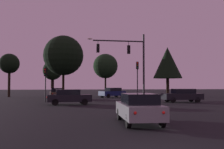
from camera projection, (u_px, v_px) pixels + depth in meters
ground_plane at (92, 101)px, 31.65m from camera, size 168.00×168.00×0.00m
traffic_signal_mast_arm at (129, 57)px, 28.40m from camera, size 6.16×0.41×7.40m
traffic_light_corner_left at (137, 73)px, 32.48m from camera, size 0.33×0.37×4.79m
traffic_light_corner_right at (45, 78)px, 29.75m from camera, size 0.37×0.39×3.84m
car_nearside_lane at (139, 108)px, 13.64m from camera, size 1.97×4.54×1.52m
car_crossing_left at (69, 97)px, 26.42m from camera, size 4.45×2.18×1.52m
car_crossing_right at (182, 95)px, 30.23m from camera, size 4.48×1.84×1.52m
car_far_lane at (113, 92)px, 41.58m from camera, size 4.42×3.41×1.52m
car_parked_lot at (56, 93)px, 37.68m from camera, size 2.14×4.62×1.52m
tree_behind_sign at (63, 56)px, 32.73m from camera, size 4.89×4.89×8.02m
tree_left_far at (9, 64)px, 43.84m from camera, size 3.27×3.27×7.12m
tree_center_horizon at (53, 71)px, 44.19m from camera, size 3.21×3.21×5.99m
tree_right_cluster at (167, 63)px, 46.58m from camera, size 5.02×5.02×8.55m
tree_lot_edge at (105, 66)px, 50.92m from camera, size 4.69×4.69×7.90m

